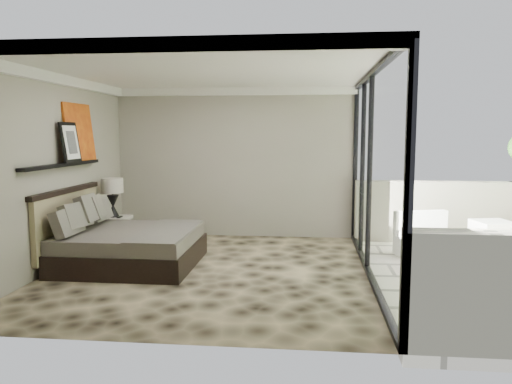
# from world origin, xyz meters

# --- Properties ---
(floor) EXTENTS (5.00, 5.00, 0.00)m
(floor) POSITION_xyz_m (0.00, 0.00, 0.00)
(floor) COLOR black
(floor) RESTS_ON ground
(ceiling) EXTENTS (4.50, 5.00, 0.02)m
(ceiling) POSITION_xyz_m (0.00, 0.00, 2.79)
(ceiling) COLOR silver
(ceiling) RESTS_ON back_wall
(back_wall) EXTENTS (4.50, 0.02, 2.80)m
(back_wall) POSITION_xyz_m (0.00, 2.49, 1.40)
(back_wall) COLOR gray
(back_wall) RESTS_ON floor
(left_wall) EXTENTS (0.02, 5.00, 2.80)m
(left_wall) POSITION_xyz_m (-2.24, 0.00, 1.40)
(left_wall) COLOR gray
(left_wall) RESTS_ON floor
(glass_wall) EXTENTS (0.08, 5.00, 2.80)m
(glass_wall) POSITION_xyz_m (2.25, 0.00, 1.40)
(glass_wall) COLOR white
(glass_wall) RESTS_ON floor
(terrace_slab) EXTENTS (3.00, 5.00, 0.12)m
(terrace_slab) POSITION_xyz_m (3.75, 0.00, -0.06)
(terrace_slab) COLOR silver
(terrace_slab) RESTS_ON ground
(picture_ledge) EXTENTS (0.12, 2.20, 0.05)m
(picture_ledge) POSITION_xyz_m (-2.18, 0.10, 1.50)
(picture_ledge) COLOR black
(picture_ledge) RESTS_ON left_wall
(bed) EXTENTS (1.98, 1.92, 1.09)m
(bed) POSITION_xyz_m (-1.33, 0.19, 0.32)
(bed) COLOR black
(bed) RESTS_ON floor
(nightstand) EXTENTS (0.58, 0.58, 0.47)m
(nightstand) POSITION_xyz_m (-1.94, 1.40, 0.24)
(nightstand) COLOR black
(nightstand) RESTS_ON floor
(table_lamp) EXTENTS (0.37, 0.37, 0.67)m
(table_lamp) POSITION_xyz_m (-1.97, 1.39, 0.95)
(table_lamp) COLOR black
(table_lamp) RESTS_ON nightstand
(abstract_canvas) EXTENTS (0.13, 0.90, 0.90)m
(abstract_canvas) POSITION_xyz_m (-2.19, 0.69, 1.97)
(abstract_canvas) COLOR #9F400D
(abstract_canvas) RESTS_ON picture_ledge
(framed_print) EXTENTS (0.11, 0.50, 0.60)m
(framed_print) POSITION_xyz_m (-2.14, 0.27, 1.82)
(framed_print) COLOR black
(framed_print) RESTS_ON picture_ledge
(ottoman) EXTENTS (0.67, 0.67, 0.56)m
(ottoman) POSITION_xyz_m (4.36, 1.40, 0.28)
(ottoman) COLOR white
(ottoman) RESTS_ON terrace_slab
(lounger) EXTENTS (1.33, 1.96, 0.70)m
(lounger) POSITION_xyz_m (3.43, 0.68, 0.22)
(lounger) COLOR white
(lounger) RESTS_ON terrace_slab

